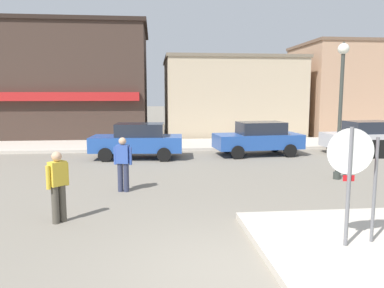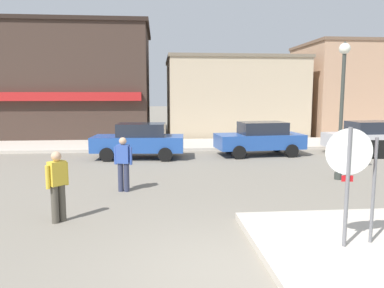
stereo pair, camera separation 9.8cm
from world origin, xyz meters
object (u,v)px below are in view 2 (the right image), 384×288
Objects in this scene: parked_car_nearest at (139,140)px; parked_car_third at (369,137)px; stop_sign at (348,172)px; pedestrian_crossing_far at (58,184)px; pedestrian_crossing_near at (123,162)px; one_way_sign at (374,180)px; parked_car_second at (260,138)px; lamp_post at (343,91)px.

parked_car_nearest is 10.91m from parked_car_third.
stop_sign is 1.43× the size of pedestrian_crossing_far.
pedestrian_crossing_near is at bearing -91.83° from parked_car_nearest.
one_way_sign is 6.77m from pedestrian_crossing_near.
parked_car_nearest is 5.73m from pedestrian_crossing_near.
one_way_sign reaches higher than pedestrian_crossing_near.
one_way_sign is 10.74m from parked_car_second.
parked_car_nearest is (-4.15, 10.50, -0.71)m from stop_sign.
parked_car_second is (1.43, 10.82, -0.71)m from stop_sign.
lamp_post is 9.22m from pedestrian_crossing_far.
parked_car_nearest is at bearing 145.03° from lamp_post.
parked_car_second is at bearing 85.40° from one_way_sign.
one_way_sign is at bearing -65.53° from parked_car_nearest.
pedestrian_crossing_near is at bearing -133.64° from parked_car_second.
stop_sign is 6.01m from pedestrian_crossing_far.
parked_car_nearest is 2.56× the size of pedestrian_crossing_near.
pedestrian_crossing_far is (-6.12, 2.09, -0.46)m from one_way_sign.
lamp_post is 2.82× the size of pedestrian_crossing_near.
stop_sign is 1.43× the size of pedestrian_crossing_near.
stop_sign reaches higher than parked_car_nearest.
stop_sign is 11.31m from parked_car_nearest.
pedestrian_crossing_far reaches higher than parked_car_second.
pedestrian_crossing_far is (-1.22, -2.56, 0.00)m from pedestrian_crossing_near.
stop_sign is 6.47m from lamp_post.
one_way_sign is at bearing -18.86° from pedestrian_crossing_far.
pedestrian_crossing_far is at bearing -145.21° from parked_car_third.
parked_car_second is 11.08m from pedestrian_crossing_far.
one_way_sign is at bearing -94.60° from parked_car_second.
parked_car_nearest is at bearing 88.17° from pedestrian_crossing_near.
lamp_post reaches higher than pedestrian_crossing_near.
parked_car_second is 5.32m from parked_car_third.
pedestrian_crossing_far is (-6.98, -8.60, 0.06)m from parked_car_second.
one_way_sign is 6.49m from pedestrian_crossing_far.
pedestrian_crossing_far is (-1.40, -8.29, 0.06)m from parked_car_nearest.
parked_car_third is 2.54× the size of pedestrian_crossing_far.
pedestrian_crossing_far is (-8.27, -3.48, -2.09)m from lamp_post.
parked_car_second and parked_car_third have the same top height.
stop_sign reaches higher than pedestrian_crossing_near.
parked_car_second is (5.58, 0.32, 0.00)m from parked_car_nearest.
parked_car_nearest is 0.99× the size of parked_car_second.
lamp_post is 1.10× the size of parked_car_second.
stop_sign is at bearing -68.43° from parked_car_nearest.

